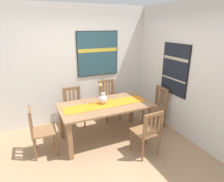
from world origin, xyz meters
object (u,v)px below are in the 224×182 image
(chair_2, at_px, (157,106))
(chair_1, at_px, (74,106))
(chair_4, at_px, (147,131))
(chair_3, at_px, (109,99))
(painting_on_back_wall, at_px, (98,54))
(centerpiece_vase, at_px, (103,98))
(chair_0, at_px, (40,130))
(painting_on_side_wall, at_px, (175,70))
(dining_table, at_px, (106,109))

(chair_2, bearing_deg, chair_1, 155.56)
(chair_1, bearing_deg, chair_4, -60.86)
(chair_3, height_order, painting_on_back_wall, painting_on_back_wall)
(chair_2, height_order, chair_3, chair_3)
(centerpiece_vase, bearing_deg, chair_0, -177.45)
(chair_1, xyz_separation_m, painting_on_back_wall, (0.74, 0.30, 1.12))
(chair_3, distance_m, painting_on_side_wall, 1.71)
(painting_on_side_wall, bearing_deg, chair_2, 138.12)
(dining_table, height_order, painting_on_back_wall, painting_on_back_wall)
(chair_0, xyz_separation_m, chair_3, (1.68, 0.81, 0.03))
(chair_0, xyz_separation_m, chair_4, (1.72, -0.82, -0.00))
(chair_0, distance_m, chair_2, 2.54)
(centerpiece_vase, distance_m, chair_1, 0.96)
(chair_2, height_order, painting_on_side_wall, painting_on_side_wall)
(chair_1, relative_size, chair_2, 0.98)
(centerpiece_vase, bearing_deg, painting_on_back_wall, 73.71)
(chair_2, bearing_deg, dining_table, -179.01)
(chair_3, distance_m, chair_4, 1.63)
(chair_1, xyz_separation_m, painting_on_side_wall, (1.98, -1.00, 0.88))
(chair_2, bearing_deg, chair_4, -134.37)
(chair_0, bearing_deg, dining_table, 0.17)
(chair_1, relative_size, chair_3, 0.92)
(chair_1, height_order, chair_2, chair_2)
(chair_0, height_order, chair_1, chair_0)
(chair_2, relative_size, chair_3, 0.94)
(chair_0, xyz_separation_m, chair_2, (2.54, 0.03, 0.01))
(centerpiece_vase, xyz_separation_m, chair_1, (-0.42, 0.76, -0.40))
(dining_table, height_order, chair_3, chair_3)
(chair_1, bearing_deg, dining_table, -60.50)
(centerpiece_vase, xyz_separation_m, chair_0, (-1.23, -0.05, -0.40))
(painting_on_back_wall, bearing_deg, centerpiece_vase, -106.29)
(chair_2, bearing_deg, painting_on_side_wall, -41.88)
(centerpiece_vase, bearing_deg, painting_on_side_wall, -8.81)
(dining_table, xyz_separation_m, chair_2, (1.28, 0.02, -0.17))
(chair_0, xyz_separation_m, painting_on_back_wall, (1.54, 1.12, 1.12))
(chair_3, xyz_separation_m, painting_on_side_wall, (1.10, -0.99, 0.85))
(painting_on_side_wall, bearing_deg, chair_1, 153.10)
(painting_on_back_wall, xyz_separation_m, painting_on_side_wall, (1.24, -1.30, -0.24))
(chair_2, distance_m, painting_on_side_wall, 0.93)
(painting_on_back_wall, distance_m, painting_on_side_wall, 1.82)
(chair_0, distance_m, painting_on_back_wall, 2.21)
(chair_4, distance_m, painting_on_side_wall, 1.52)
(centerpiece_vase, xyz_separation_m, chair_3, (0.46, 0.75, -0.37))
(chair_0, bearing_deg, painting_on_side_wall, -3.83)
(chair_4, height_order, painting_on_back_wall, painting_on_back_wall)
(chair_3, bearing_deg, dining_table, -117.66)
(chair_0, height_order, chair_2, chair_2)
(dining_table, distance_m, chair_2, 1.29)
(painting_on_back_wall, relative_size, painting_on_side_wall, 0.97)
(dining_table, relative_size, chair_0, 2.02)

